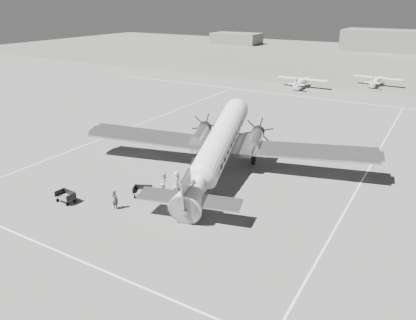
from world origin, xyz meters
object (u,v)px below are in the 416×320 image
Objects in this scene: light_plane_right at (377,81)px; baggage_cart_near at (143,192)px; shed_secondary at (236,38)px; passenger at (177,180)px; light_plane_left at (302,83)px; dc3_airliner at (219,147)px; baggage_cart_far at (66,197)px; ramp_agent at (165,183)px; ground_crew at (115,200)px; hangar_main at (411,42)px.

light_plane_right reaches higher than baggage_cart_near.
passenger is (52.99, -116.91, -1.15)m from shed_secondary.
light_plane_left is 51.91m from baggage_cart_near.
dc3_airliner is 5.39m from passenger.
baggage_cart_far is (46.40, -123.72, -1.53)m from shed_secondary.
baggage_cart_near is at bearing -87.22° from light_plane_left.
shed_secondary is 124.77m from dc3_airliner.
baggage_cart_far is 9.49m from passenger.
baggage_cart_far is 8.34m from ramp_agent.
baggage_cart_near is (51.30, -119.63, -1.54)m from shed_secondary.
passenger is at bearing -65.62° from shed_secondary.
light_plane_right is 64.58m from ground_crew.
hangar_main is 123.41m from ramp_agent.
baggage_cart_near is (-8.70, -124.63, -2.84)m from hangar_main.
light_plane_left is 5.93× the size of ground_crew.
dc3_airliner reaches higher than ground_crew.
baggage_cart_far reaches higher than baggage_cart_near.
baggage_cart_far is (-13.60, -128.72, -2.83)m from hangar_main.
shed_secondary reaches higher than light_plane_left.
shed_secondary is at bearing 88.11° from baggage_cart_near.
baggage_cart_near is 0.97× the size of passenger.
light_plane_left is (-6.37, 44.36, -1.83)m from dc3_airliner.
dc3_airliner is 8.50m from baggage_cart_near.
baggage_cart_far is at bearing -69.44° from shed_secondary.
shed_secondary is 1.86× the size of light_plane_left.
dc3_airliner is at bearing 40.89° from baggage_cart_near.
baggage_cart_far is at bearing -97.48° from light_plane_right.
light_plane_left reaches higher than baggage_cart_far.
passenger is at bearing -92.58° from light_plane_right.
dc3_airliner is at bearing -26.32° from ramp_agent.
ramp_agent is (6.20, 5.56, 0.52)m from baggage_cart_far.
ramp_agent is (52.60, -118.16, -1.01)m from shed_secondary.
shed_secondary is 132.14m from baggage_cart_far.
hangar_main is 21.19× the size of ramp_agent.
shed_secondary is 9.08× the size of ramp_agent.
light_plane_right is at bearing 69.48° from dc3_airliner.
passenger is at bearing -93.29° from hangar_main.
passenger reaches higher than baggage_cart_near.
passenger is (4.73, -49.09, -0.16)m from light_plane_left.
baggage_cart_near is (3.05, -51.82, -0.54)m from light_plane_left.
light_plane_right is at bearing 56.48° from baggage_cart_near.
baggage_cart_near is at bearing 44.00° from baggage_cart_far.
dc3_airliner reaches higher than baggage_cart_near.
ground_crew is 0.82× the size of ramp_agent.
dc3_airliner is 3.07× the size of light_plane_left.
hangar_main is at bearing 72.94° from dc3_airliner.
dc3_airliner reaches higher than passenger.
shed_secondary is 132.59m from ground_crew.
light_plane_right reaches higher than baggage_cart_far.
baggage_cart_near is 0.98× the size of baggage_cart_far.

